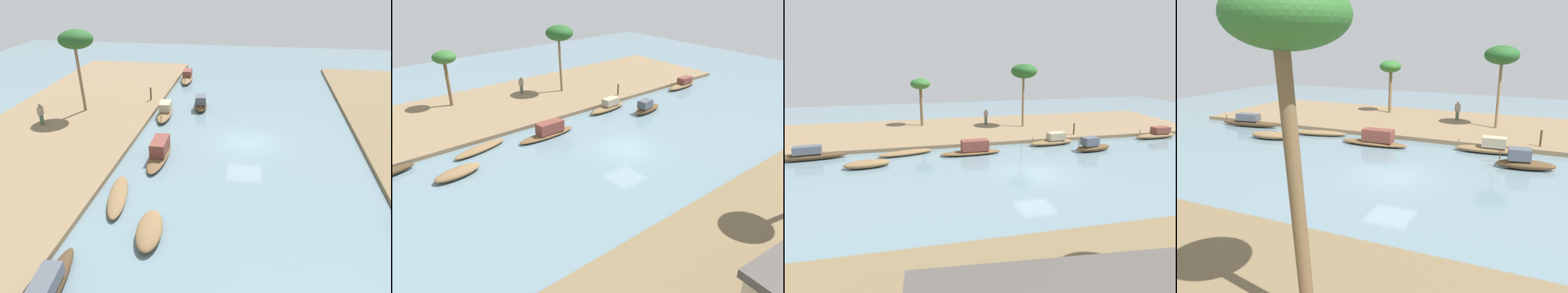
{
  "view_description": "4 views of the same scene",
  "coord_description": "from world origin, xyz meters",
  "views": [
    {
      "loc": [
        26.35,
        0.42,
        11.74
      ],
      "look_at": [
        2.5,
        -3.23,
        0.58
      ],
      "focal_mm": 37.16,
      "sensor_mm": 36.0,
      "label": 1
    },
    {
      "loc": [
        18.95,
        18.4,
        12.97
      ],
      "look_at": [
        2.58,
        -1.43,
        0.41
      ],
      "focal_mm": 36.1,
      "sensor_mm": 36.0,
      "label": 2
    },
    {
      "loc": [
        8.64,
        20.26,
        8.01
      ],
      "look_at": [
        2.94,
        -4.37,
        0.95
      ],
      "focal_mm": 31.04,
      "sensor_mm": 36.0,
      "label": 3
    },
    {
      "loc": [
        -7.59,
        19.43,
        7.34
      ],
      "look_at": [
        2.61,
        -3.33,
        0.54
      ],
      "focal_mm": 36.3,
      "sensor_mm": 36.0,
      "label": 4
    }
  ],
  "objects": [
    {
      "name": "mooring_post",
      "position": [
        -7.41,
        -8.8,
        0.87
      ],
      "size": [
        0.14,
        0.14,
        1.13
      ],
      "primitive_type": "cylinder",
      "color": "#4C3823",
      "rests_on": "riverbank_left"
    },
    {
      "name": "sampan_with_tall_canopy",
      "position": [
        11.37,
        -4.05,
        0.27
      ],
      "size": [
        3.39,
        1.63,
        0.55
      ],
      "rotation": [
        0.0,
        0.0,
        0.13
      ],
      "color": "brown",
      "rests_on": "river_water"
    },
    {
      "name": "person_on_near_bank",
      "position": [
        -0.28,
        -15.48,
        1.11
      ],
      "size": [
        0.5,
        0.36,
        1.65
      ],
      "rotation": [
        0.0,
        0.0,
        6.07
      ],
      "color": "#4C664C",
      "rests_on": "riverbank_left"
    },
    {
      "name": "sampan_near_left_bank",
      "position": [
        -6.67,
        -4.2,
        0.44
      ],
      "size": [
        3.46,
        1.54,
        1.21
      ],
      "rotation": [
        0.0,
        0.0,
        0.14
      ],
      "color": "brown",
      "rests_on": "river_water"
    },
    {
      "name": "sampan_downstream_large",
      "position": [
        -4.31,
        -6.82,
        0.39
      ],
      "size": [
        4.29,
        1.4,
        1.1
      ],
      "rotation": [
        0.0,
        0.0,
        0.08
      ],
      "color": "brown",
      "rests_on": "river_water"
    },
    {
      "name": "palm_tree_left_near",
      "position": [
        -3.89,
        -13.65,
        6.05
      ],
      "size": [
        2.72,
        2.72,
        6.58
      ],
      "color": "#7F6647",
      "rests_on": "riverbank_left"
    },
    {
      "name": "riverbank_left",
      "position": [
        0.0,
        -13.88,
        0.15
      ],
      "size": [
        43.07,
        12.15,
        0.31
      ],
      "primitive_type": "cube",
      "color": "#846B4C",
      "rests_on": "ground"
    },
    {
      "name": "sampan_with_red_awning",
      "position": [
        -15.21,
        -6.84,
        0.39
      ],
      "size": [
        4.43,
        1.38,
        1.08
      ],
      "rotation": [
        0.0,
        0.0,
        0.07
      ],
      "color": "brown",
      "rests_on": "river_water"
    },
    {
      "name": "sampan_foreground",
      "position": [
        3.3,
        -5.47,
        0.45
      ],
      "size": [
        5.02,
        1.26,
        1.2
      ],
      "rotation": [
        0.0,
        0.0,
        0.02
      ],
      "color": "brown",
      "rests_on": "river_water"
    },
    {
      "name": "palm_tree_left_far",
      "position": [
        6.65,
        -16.62,
        4.62
      ],
      "size": [
        2.09,
        2.09,
        5.07
      ],
      "color": "brown",
      "rests_on": "riverbank_left"
    },
    {
      "name": "river_water",
      "position": [
        0.0,
        0.0,
        0.0
      ],
      "size": [
        70.83,
        70.83,
        0.0
      ],
      "primitive_type": "plane",
      "color": "slate",
      "rests_on": "ground"
    },
    {
      "name": "sampan_upstream_small",
      "position": [
        8.6,
        -6.52,
        0.2
      ],
      "size": [
        4.5,
        1.85,
        0.39
      ],
      "rotation": [
        0.0,
        0.0,
        0.2
      ],
      "color": "brown",
      "rests_on": "river_water"
    }
  ]
}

